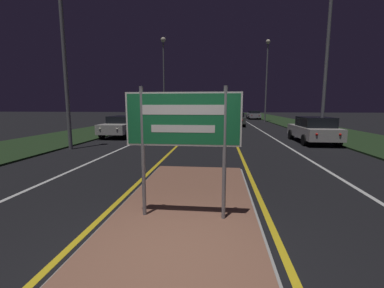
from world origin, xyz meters
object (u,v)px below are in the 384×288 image
object	(u,v)px
streetlight_right_far	(267,69)
car_approaching_2	(197,115)
car_approaching_1	(154,119)
streetlight_left_near	(63,40)
car_receding_1	(235,119)
streetlight_left_far	(164,65)
streetlight_right_near	(328,40)
highway_sign	(183,126)
car_approaching_0	(123,125)
car_receding_2	(254,115)
car_receding_0	(314,129)

from	to	relation	value
streetlight_right_far	car_approaching_2	distance (m)	11.76
car_approaching_1	car_approaching_2	bearing A→B (deg)	74.93
streetlight_left_near	car_receding_1	bearing A→B (deg)	60.80
streetlight_right_far	car_approaching_2	bearing A→B (deg)	154.44
streetlight_left_far	car_approaching_1	xyz separation A→B (m)	(0.47, -7.47, -6.54)
streetlight_right_near	car_receding_1	bearing A→B (deg)	109.14
highway_sign	car_approaching_2	distance (m)	34.25
streetlight_right_far	highway_sign	bearing A→B (deg)	-102.33
car_receding_1	streetlight_right_near	bearing A→B (deg)	-70.86
car_receding_1	car_approaching_2	world-z (taller)	car_receding_1
car_approaching_0	car_approaching_2	size ratio (longest dim) A/B	0.94
streetlight_left_far	car_receding_2	distance (m)	16.36
car_receding_1	car_receding_2	bearing A→B (deg)	75.04
streetlight_left_far	car_approaching_0	size ratio (longest dim) A/B	2.35
streetlight_left_far	car_receding_0	size ratio (longest dim) A/B	2.47
car_receding_0	car_receding_2	bearing A→B (deg)	90.09
car_receding_1	car_approaching_2	xyz separation A→B (m)	(-4.97, 10.89, -0.03)
car_approaching_2	car_approaching_1	bearing A→B (deg)	-105.07
car_receding_0	car_receding_1	bearing A→B (deg)	106.78
highway_sign	car_approaching_2	xyz separation A→B (m)	(-2.66, 34.13, -1.06)
streetlight_left_far	car_receding_1	distance (m)	12.37
car_receding_1	car_receding_2	size ratio (longest dim) A/B	1.05
highway_sign	streetlight_right_far	size ratio (longest dim) A/B	0.23
car_receding_2	car_approaching_2	bearing A→B (deg)	-161.55
car_approaching_0	car_receding_1	bearing A→B (deg)	51.27
streetlight_left_near	car_approaching_0	world-z (taller)	streetlight_left_near
car_receding_2	car_approaching_0	bearing A→B (deg)	-116.47
highway_sign	car_approaching_2	size ratio (longest dim) A/B	0.49
car_receding_0	car_approaching_1	bearing A→B (deg)	139.17
car_receding_0	car_approaching_0	bearing A→B (deg)	171.14
car_receding_0	car_approaching_1	world-z (taller)	car_receding_0
highway_sign	streetlight_right_far	world-z (taller)	streetlight_right_far
streetlight_left_near	highway_sign	bearing A→B (deg)	-47.78
streetlight_right_far	car_approaching_0	xyz separation A→B (m)	(-12.58, -16.96, -5.88)
car_approaching_1	streetlight_left_near	bearing A→B (deg)	-92.10
car_receding_0	car_approaching_0	xyz separation A→B (m)	(-12.10, 1.89, -0.02)
car_approaching_2	car_receding_0	bearing A→B (deg)	-69.49
car_approaching_0	car_approaching_1	distance (m)	8.59
streetlight_right_near	car_approaching_1	bearing A→B (deg)	140.81
streetlight_left_far	car_approaching_1	bearing A→B (deg)	-86.40
streetlight_right_far	car_receding_1	bearing A→B (deg)	-122.82
car_receding_2	car_approaching_0	size ratio (longest dim) A/B	1.01
highway_sign	car_receding_0	size ratio (longest dim) A/B	0.55
streetlight_left_far	car_receding_1	size ratio (longest dim) A/B	2.21
car_approaching_1	car_receding_2	bearing A→B (deg)	52.30
streetlight_right_near	car_approaching_1	distance (m)	17.01
car_receding_1	car_approaching_0	bearing A→B (deg)	-128.73
streetlight_left_far	car_approaching_0	world-z (taller)	streetlight_left_far
highway_sign	streetlight_left_near	xyz separation A→B (m)	(-6.61, 7.28, 3.35)
streetlight_left_near	car_approaching_0	bearing A→B (deg)	84.45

